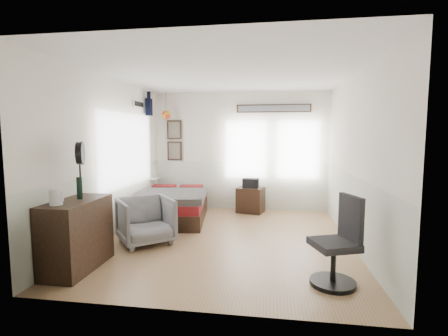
{
  "coord_description": "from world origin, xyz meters",
  "views": [
    {
      "loc": [
        0.73,
        -5.2,
        1.73
      ],
      "look_at": [
        -0.1,
        0.4,
        1.15
      ],
      "focal_mm": 26.0,
      "sensor_mm": 36.0,
      "label": 1
    }
  ],
  "objects": [
    {
      "name": "ground_plane",
      "position": [
        0.0,
        0.0,
        -0.01
      ],
      "size": [
        4.0,
        4.5,
        0.01
      ],
      "primitive_type": "cube",
      "color": "#97714A"
    },
    {
      "name": "room_shell",
      "position": [
        -0.08,
        0.19,
        1.61
      ],
      "size": [
        4.02,
        4.52,
        2.71
      ],
      "color": "beige",
      "rests_on": "ground_plane"
    },
    {
      "name": "wall_decor",
      "position": [
        -1.1,
        1.96,
        2.1
      ],
      "size": [
        3.55,
        1.32,
        1.44
      ],
      "color": "#342416",
      "rests_on": "room_shell"
    },
    {
      "name": "bed",
      "position": [
        -1.27,
        1.06,
        0.29
      ],
      "size": [
        1.53,
        2.01,
        0.59
      ],
      "rotation": [
        0.0,
        0.0,
        0.13
      ],
      "color": "black",
      "rests_on": "ground_plane"
    },
    {
      "name": "dresser",
      "position": [
        -1.74,
        -1.46,
        0.45
      ],
      "size": [
        0.48,
        1.0,
        0.9
      ],
      "primitive_type": "cube",
      "color": "black",
      "rests_on": "ground_plane"
    },
    {
      "name": "armchair",
      "position": [
        -1.25,
        -0.37,
        0.37
      ],
      "size": [
        1.12,
        1.12,
        0.74
      ],
      "primitive_type": "imported",
      "rotation": [
        0.0,
        0.0,
        0.67
      ],
      "color": "slate",
      "rests_on": "ground_plane"
    },
    {
      "name": "nightstand",
      "position": [
        0.27,
        1.96,
        0.28
      ],
      "size": [
        0.65,
        0.57,
        0.56
      ],
      "primitive_type": "cube",
      "rotation": [
        0.0,
        0.0,
        -0.25
      ],
      "color": "black",
      "rests_on": "ground_plane"
    },
    {
      "name": "task_chair",
      "position": [
        1.5,
        -1.44,
        0.42
      ],
      "size": [
        0.59,
        0.59,
        1.04
      ],
      "rotation": [
        0.0,
        0.0,
        0.36
      ],
      "color": "black",
      "rests_on": "ground_plane"
    },
    {
      "name": "kettle",
      "position": [
        -1.8,
        -1.75,
        1.0
      ],
      "size": [
        0.17,
        0.14,
        0.19
      ],
      "rotation": [
        0.0,
        0.0,
        0.4
      ],
      "color": "silver",
      "rests_on": "dresser"
    },
    {
      "name": "bottle",
      "position": [
        -1.74,
        -1.36,
        1.04
      ],
      "size": [
        0.07,
        0.07,
        0.29
      ],
      "primitive_type": "cylinder",
      "color": "black",
      "rests_on": "dresser"
    },
    {
      "name": "stand_fan",
      "position": [
        -1.72,
        -1.34,
        1.48
      ],
      "size": [
        0.19,
        0.29,
        0.75
      ],
      "rotation": [
        0.0,
        0.0,
        0.4
      ],
      "color": "black",
      "rests_on": "dresser"
    },
    {
      "name": "black_bag",
      "position": [
        0.27,
        1.96,
        0.66
      ],
      "size": [
        0.36,
        0.25,
        0.21
      ],
      "primitive_type": "cube",
      "rotation": [
        0.0,
        0.0,
        -0.06
      ],
      "color": "black",
      "rests_on": "nightstand"
    }
  ]
}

